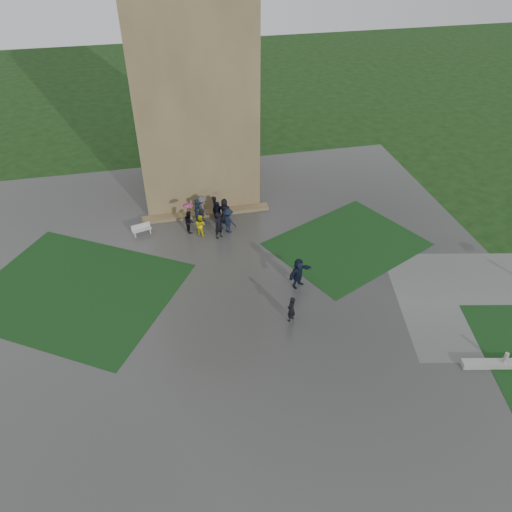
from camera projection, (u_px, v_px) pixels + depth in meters
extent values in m
plane|color=black|center=(233.00, 316.00, 27.22)|extent=(120.00, 120.00, 0.00)
cube|color=#343431|center=(227.00, 292.00, 28.78)|extent=(34.00, 34.00, 0.02)
cube|color=black|center=(76.00, 291.00, 28.87)|extent=(14.10, 13.46, 0.01)
cube|color=black|center=(347.00, 244.00, 32.57)|extent=(11.12, 10.15, 0.01)
cube|color=brown|center=(189.00, 67.00, 33.52)|extent=(8.00, 8.00, 18.00)
cube|color=brown|center=(206.00, 213.00, 35.42)|extent=(9.00, 0.80, 0.22)
cylinder|color=gray|center=(505.00, 360.00, 24.14)|extent=(0.20, 0.20, 0.90)
cube|color=#B4B4AF|center=(142.00, 230.00, 33.26)|extent=(1.34, 0.72, 0.05)
cube|color=#B4B4AF|center=(135.00, 234.00, 33.19)|extent=(0.16, 0.35, 0.36)
cube|color=#B4B4AF|center=(150.00, 230.00, 33.57)|extent=(0.16, 0.35, 0.36)
cube|color=#B4B4AF|center=(141.00, 226.00, 33.28)|extent=(1.25, 0.39, 0.34)
imported|color=black|center=(225.00, 211.00, 34.13)|extent=(0.97, 0.74, 1.82)
imported|color=black|center=(218.00, 212.00, 34.19)|extent=(0.97, 1.11, 1.64)
imported|color=black|center=(215.00, 207.00, 34.77)|extent=(0.39, 0.59, 1.62)
imported|color=#48474D|center=(202.00, 208.00, 34.37)|extent=(1.09, 1.36, 1.87)
imported|color=black|center=(197.00, 211.00, 34.14)|extent=(0.47, 0.68, 1.78)
imported|color=black|center=(189.00, 221.00, 33.34)|extent=(0.56, 0.82, 1.54)
imported|color=yellow|center=(200.00, 225.00, 33.04)|extent=(0.82, 0.79, 1.50)
imported|color=black|center=(219.00, 225.00, 32.66)|extent=(0.81, 0.75, 1.86)
imported|color=black|center=(228.00, 221.00, 33.19)|extent=(1.23, 1.25, 1.79)
imported|color=#DA5997|center=(188.00, 207.00, 32.67)|extent=(0.65, 0.65, 0.57)
imported|color=#3E2D7D|center=(217.00, 197.00, 33.47)|extent=(0.85, 0.85, 0.78)
imported|color=black|center=(298.00, 273.00, 28.68)|extent=(1.83, 1.44, 1.89)
imported|color=black|center=(291.00, 309.00, 26.47)|extent=(0.69, 0.66, 1.59)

